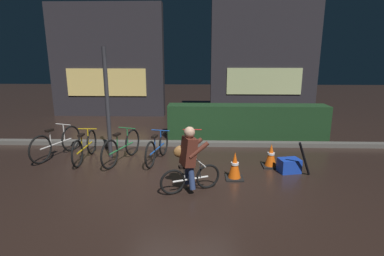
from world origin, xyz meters
TOP-DOWN VIEW (x-y plane):
  - ground_plane at (0.00, 0.00)m, footprint 40.00×40.00m
  - sidewalk_curb at (0.00, 2.20)m, footprint 12.00×0.24m
  - hedge_row at (1.80, 3.10)m, footprint 4.80×0.70m
  - storefront_left at (-3.44, 6.50)m, footprint 4.59×0.54m
  - storefront_right at (3.03, 7.20)m, footprint 4.47×0.54m
  - street_post at (-1.86, 1.20)m, footprint 0.10×0.10m
  - parked_bike_leftmost at (-3.19, 1.14)m, footprint 0.59×1.63m
  - parked_bike_left_mid at (-2.39, 0.92)m, footprint 0.46×1.58m
  - parked_bike_center_left at (-1.48, 0.85)m, footprint 0.57×1.62m
  - parked_bike_center_right at (-0.64, 0.91)m, footprint 0.46×1.52m
  - parked_bike_right_mid at (0.19, 0.97)m, footprint 0.46×1.56m
  - traffic_cone_near at (1.10, -0.10)m, footprint 0.36×0.36m
  - traffic_cone_far at (2.00, 0.62)m, footprint 0.36×0.36m
  - blue_crate at (2.32, 0.30)m, footprint 0.50×0.40m
  - cyclist at (0.18, -0.70)m, footprint 1.11×0.55m
  - closed_umbrella at (2.55, 0.05)m, footprint 0.39×0.28m

SIDE VIEW (x-z plane):
  - ground_plane at x=0.00m, z-range 0.00..0.00m
  - sidewalk_curb at x=0.00m, z-range 0.00..0.12m
  - blue_crate at x=2.32m, z-range 0.00..0.30m
  - traffic_cone_far at x=2.00m, z-range -0.01..0.53m
  - traffic_cone_near at x=1.10m, z-range -0.01..0.56m
  - parked_bike_center_right at x=-0.64m, z-range -0.03..0.68m
  - parked_bike_right_mid at x=0.19m, z-range -0.03..0.69m
  - parked_bike_left_mid at x=-2.39m, z-range -0.03..0.70m
  - parked_bike_center_left at x=-1.48m, z-range -0.04..0.74m
  - parked_bike_leftmost at x=-3.19m, z-range -0.04..0.75m
  - closed_umbrella at x=2.55m, z-range 0.00..0.78m
  - hedge_row at x=1.80m, z-range 0.00..1.02m
  - cyclist at x=0.18m, z-range 0.01..1.25m
  - street_post at x=-1.86m, z-range 0.00..2.67m
  - storefront_left at x=-3.44m, z-range -0.01..4.46m
  - storefront_right at x=3.03m, z-range -0.01..4.63m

